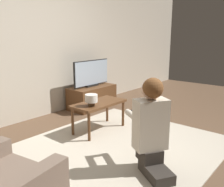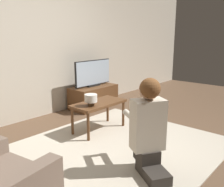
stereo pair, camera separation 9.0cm
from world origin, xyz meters
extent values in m
plane|color=brown|center=(0.00, 0.00, 0.00)|extent=(10.00, 10.00, 0.00)
cube|color=beige|center=(0.00, 1.93, 1.30)|extent=(10.00, 0.06, 2.60)
cube|color=beige|center=(0.00, 0.00, 0.01)|extent=(2.54, 2.31, 0.02)
cube|color=brown|center=(1.09, 1.58, 0.22)|extent=(0.96, 0.49, 0.44)
cube|color=black|center=(1.09, 1.58, 0.46)|extent=(0.31, 0.08, 0.04)
cube|color=black|center=(1.09, 1.59, 0.71)|extent=(0.92, 0.03, 0.50)
cube|color=silver|center=(1.09, 1.58, 0.71)|extent=(0.89, 0.04, 0.47)
cube|color=brown|center=(0.25, 0.61, 0.44)|extent=(0.85, 0.42, 0.04)
cylinder|color=brown|center=(-0.14, 0.44, 0.21)|extent=(0.04, 0.04, 0.42)
cylinder|color=brown|center=(0.63, 0.44, 0.21)|extent=(0.04, 0.04, 0.42)
cylinder|color=brown|center=(-0.14, 0.77, 0.21)|extent=(0.04, 0.04, 0.42)
cylinder|color=brown|center=(0.63, 0.77, 0.21)|extent=(0.04, 0.04, 0.42)
cube|color=#332D28|center=(-0.33, -0.73, 0.07)|extent=(0.41, 0.47, 0.11)
cube|color=#332D28|center=(-0.25, -0.59, 0.20)|extent=(0.31, 0.32, 0.14)
cube|color=beige|center=(-0.25, -0.59, 0.54)|extent=(0.39, 0.35, 0.54)
sphere|color=#DBAD8E|center=(-0.25, -0.59, 0.91)|extent=(0.21, 0.21, 0.21)
sphere|color=brown|center=(-0.26, -0.61, 0.93)|extent=(0.21, 0.21, 0.21)
cube|color=black|center=(-0.06, -0.28, 0.56)|extent=(0.13, 0.11, 0.04)
cylinder|color=beige|center=(-0.03, -0.44, 0.56)|extent=(0.22, 0.29, 0.07)
cylinder|color=beige|center=(-0.21, -0.33, 0.56)|extent=(0.22, 0.29, 0.07)
cylinder|color=#4C3823|center=(0.03, 0.55, 0.49)|extent=(0.10, 0.10, 0.06)
cylinder|color=silver|center=(0.03, 0.55, 0.57)|extent=(0.18, 0.18, 0.11)
camera|label=1|loc=(-2.40, -1.86, 1.45)|focal=40.00mm
camera|label=2|loc=(-2.34, -1.93, 1.45)|focal=40.00mm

